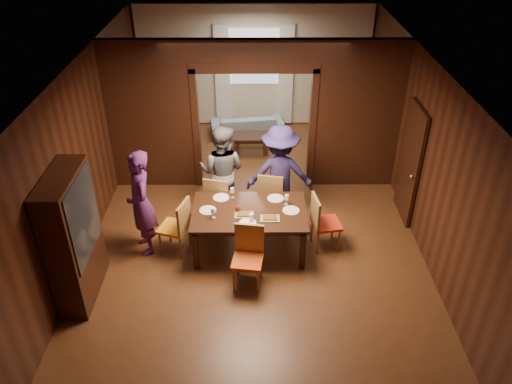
{
  "coord_description": "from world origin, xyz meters",
  "views": [
    {
      "loc": [
        -0.01,
        -7.02,
        5.27
      ],
      "look_at": [
        0.02,
        -0.4,
        1.05
      ],
      "focal_mm": 35.0,
      "sensor_mm": 36.0,
      "label": 1
    }
  ],
  "objects_px": {
    "chair_right": "(326,222)",
    "person_navy": "(280,174)",
    "person_purple": "(141,203)",
    "dining_table": "(249,230)",
    "chair_far_l": "(220,198)",
    "coffee_table": "(251,143)",
    "person_grey": "(222,171)",
    "chair_near": "(248,259)",
    "sofa": "(247,125)",
    "chair_far_r": "(272,194)",
    "hutch": "(73,238)",
    "chair_left": "(174,226)"
  },
  "relations": [
    {
      "from": "chair_near",
      "to": "chair_far_r",
      "type": "bearing_deg",
      "value": 84.98
    },
    {
      "from": "chair_left",
      "to": "chair_right",
      "type": "height_order",
      "value": "same"
    },
    {
      "from": "chair_far_r",
      "to": "chair_near",
      "type": "relative_size",
      "value": 1.0
    },
    {
      "from": "sofa",
      "to": "dining_table",
      "type": "height_order",
      "value": "dining_table"
    },
    {
      "from": "sofa",
      "to": "chair_left",
      "type": "bearing_deg",
      "value": 67.36
    },
    {
      "from": "person_purple",
      "to": "hutch",
      "type": "bearing_deg",
      "value": -58.22
    },
    {
      "from": "person_navy",
      "to": "chair_left",
      "type": "xyz_separation_m",
      "value": [
        -1.75,
        -0.95,
        -0.41
      ]
    },
    {
      "from": "person_purple",
      "to": "coffee_table",
      "type": "height_order",
      "value": "person_purple"
    },
    {
      "from": "dining_table",
      "to": "chair_near",
      "type": "distance_m",
      "value": 0.86
    },
    {
      "from": "chair_far_l",
      "to": "person_navy",
      "type": "bearing_deg",
      "value": -158.71
    },
    {
      "from": "coffee_table",
      "to": "chair_far_r",
      "type": "bearing_deg",
      "value": -81.5
    },
    {
      "from": "person_navy",
      "to": "chair_left",
      "type": "bearing_deg",
      "value": 29.49
    },
    {
      "from": "coffee_table",
      "to": "chair_near",
      "type": "height_order",
      "value": "chair_near"
    },
    {
      "from": "sofa",
      "to": "hutch",
      "type": "xyz_separation_m",
      "value": [
        -2.36,
        -5.35,
        0.75
      ]
    },
    {
      "from": "chair_right",
      "to": "person_purple",
      "type": "bearing_deg",
      "value": 81.8
    },
    {
      "from": "person_purple",
      "to": "chair_far_l",
      "type": "xyz_separation_m",
      "value": [
        1.18,
        0.78,
        -0.41
      ]
    },
    {
      "from": "dining_table",
      "to": "chair_left",
      "type": "height_order",
      "value": "chair_left"
    },
    {
      "from": "hutch",
      "to": "chair_far_l",
      "type": "bearing_deg",
      "value": 42.87
    },
    {
      "from": "person_grey",
      "to": "person_navy",
      "type": "relative_size",
      "value": 0.96
    },
    {
      "from": "person_grey",
      "to": "chair_near",
      "type": "xyz_separation_m",
      "value": [
        0.46,
        -1.92,
        -0.38
      ]
    },
    {
      "from": "dining_table",
      "to": "coffee_table",
      "type": "xyz_separation_m",
      "value": [
        0.01,
        3.46,
        -0.18
      ]
    },
    {
      "from": "chair_left",
      "to": "person_navy",
      "type": "bearing_deg",
      "value": 136.25
    },
    {
      "from": "person_navy",
      "to": "chair_right",
      "type": "height_order",
      "value": "person_navy"
    },
    {
      "from": "person_grey",
      "to": "coffee_table",
      "type": "distance_m",
      "value": 2.53
    },
    {
      "from": "sofa",
      "to": "chair_near",
      "type": "height_order",
      "value": "chair_near"
    },
    {
      "from": "sofa",
      "to": "dining_table",
      "type": "bearing_deg",
      "value": 83.03
    },
    {
      "from": "chair_far_r",
      "to": "chair_near",
      "type": "distance_m",
      "value": 1.82
    },
    {
      "from": "sofa",
      "to": "chair_near",
      "type": "bearing_deg",
      "value": 82.61
    },
    {
      "from": "person_navy",
      "to": "chair_right",
      "type": "bearing_deg",
      "value": 131.49
    },
    {
      "from": "chair_far_l",
      "to": "chair_far_r",
      "type": "height_order",
      "value": "same"
    },
    {
      "from": "coffee_table",
      "to": "chair_far_r",
      "type": "xyz_separation_m",
      "value": [
        0.38,
        -2.54,
        0.28
      ]
    },
    {
      "from": "coffee_table",
      "to": "chair_right",
      "type": "height_order",
      "value": "chair_right"
    },
    {
      "from": "person_navy",
      "to": "chair_left",
      "type": "distance_m",
      "value": 2.03
    },
    {
      "from": "chair_right",
      "to": "hutch",
      "type": "xyz_separation_m",
      "value": [
        -3.7,
        -1.07,
        0.52
      ]
    },
    {
      "from": "person_purple",
      "to": "dining_table",
      "type": "xyz_separation_m",
      "value": [
        1.71,
        -0.01,
        -0.52
      ]
    },
    {
      "from": "hutch",
      "to": "person_purple",
      "type": "bearing_deg",
      "value": 53.79
    },
    {
      "from": "dining_table",
      "to": "chair_near",
      "type": "bearing_deg",
      "value": -91.43
    },
    {
      "from": "person_grey",
      "to": "sofa",
      "type": "distance_m",
      "value": 3.36
    },
    {
      "from": "person_navy",
      "to": "chair_near",
      "type": "xyz_separation_m",
      "value": [
        -0.55,
        -1.77,
        -0.41
      ]
    },
    {
      "from": "person_grey",
      "to": "hutch",
      "type": "relative_size",
      "value": 0.87
    },
    {
      "from": "person_purple",
      "to": "sofa",
      "type": "distance_m",
      "value": 4.68
    },
    {
      "from": "person_navy",
      "to": "coffee_table",
      "type": "bearing_deg",
      "value": -77.62
    },
    {
      "from": "person_purple",
      "to": "person_grey",
      "type": "distance_m",
      "value": 1.62
    },
    {
      "from": "coffee_table",
      "to": "chair_right",
      "type": "bearing_deg",
      "value": -69.82
    },
    {
      "from": "person_purple",
      "to": "chair_left",
      "type": "height_order",
      "value": "person_purple"
    },
    {
      "from": "person_grey",
      "to": "hutch",
      "type": "distance_m",
      "value": 2.85
    },
    {
      "from": "sofa",
      "to": "chair_right",
      "type": "relative_size",
      "value": 1.75
    },
    {
      "from": "coffee_table",
      "to": "chair_far_l",
      "type": "height_order",
      "value": "chair_far_l"
    },
    {
      "from": "chair_right",
      "to": "person_navy",
      "type": "bearing_deg",
      "value": 31.26
    },
    {
      "from": "sofa",
      "to": "chair_near",
      "type": "distance_m",
      "value": 5.21
    }
  ]
}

